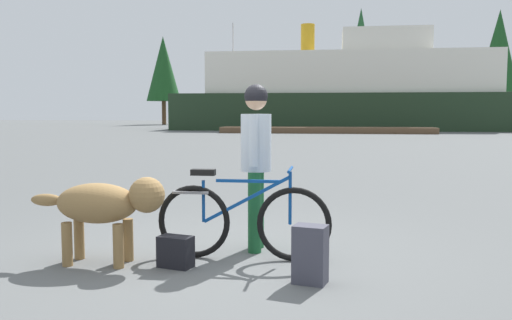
{
  "coord_description": "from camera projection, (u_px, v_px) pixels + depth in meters",
  "views": [
    {
      "loc": [
        1.07,
        -5.28,
        1.47
      ],
      "look_at": [
        0.2,
        0.88,
        0.92
      ],
      "focal_mm": 38.21,
      "sensor_mm": 36.0,
      "label": 1
    }
  ],
  "objects": [
    {
      "name": "ground_plane",
      "position": [
        224.0,
        258.0,
        5.48
      ],
      "size": [
        160.0,
        160.0,
        0.0
      ],
      "primitive_type": "plane",
      "color": "#595B5B"
    },
    {
      "name": "bicycle",
      "position": [
        242.0,
        220.0,
        5.4
      ],
      "size": [
        1.74,
        0.44,
        0.92
      ],
      "color": "black",
      "rests_on": "ground_plane"
    },
    {
      "name": "person_cyclist",
      "position": [
        256.0,
        151.0,
        5.71
      ],
      "size": [
        0.32,
        0.53,
        1.75
      ],
      "color": "#19592D",
      "rests_on": "ground_plane"
    },
    {
      "name": "dog",
      "position": [
        106.0,
        205.0,
        5.23
      ],
      "size": [
        1.35,
        0.46,
        0.85
      ],
      "color": "olive",
      "rests_on": "ground_plane"
    },
    {
      "name": "backpack",
      "position": [
        310.0,
        254.0,
        4.66
      ],
      "size": [
        0.32,
        0.26,
        0.5
      ],
      "primitive_type": "cube",
      "rotation": [
        0.0,
        0.0,
        -0.24
      ],
      "color": "#3F3F4C",
      "rests_on": "ground_plane"
    },
    {
      "name": "handbag_pannier",
      "position": [
        176.0,
        252.0,
        5.15
      ],
      "size": [
        0.36,
        0.26,
        0.3
      ],
      "primitive_type": "cube",
      "rotation": [
        0.0,
        0.0,
        -0.26
      ],
      "color": "black",
      "rests_on": "ground_plane"
    },
    {
      "name": "dock_pier",
      "position": [
        327.0,
        130.0,
        37.06
      ],
      "size": [
        14.37,
        2.56,
        0.4
      ],
      "primitive_type": "cube",
      "color": "brown",
      "rests_on": "ground_plane"
    },
    {
      "name": "ferry_boat",
      "position": [
        350.0,
        93.0,
        43.68
      ],
      "size": [
        27.62,
        7.8,
        8.44
      ],
      "color": "#1E331E",
      "rests_on": "ground_plane"
    },
    {
      "name": "sailboat_moored",
      "position": [
        233.0,
        122.0,
        48.96
      ],
      "size": [
        6.31,
        1.77,
        9.28
      ],
      "color": "navy",
      "rests_on": "ground_plane"
    },
    {
      "name": "pine_tree_far_left",
      "position": [
        163.0,
        69.0,
        60.17
      ],
      "size": [
        3.78,
        3.78,
        9.72
      ],
      "color": "#4C331E",
      "rests_on": "ground_plane"
    },
    {
      "name": "pine_tree_center",
      "position": [
        360.0,
        56.0,
        55.94
      ],
      "size": [
        3.8,
        3.8,
        12.0
      ],
      "color": "#4C331E",
      "rests_on": "ground_plane"
    },
    {
      "name": "pine_tree_far_right",
      "position": [
        499.0,
        51.0,
        56.01
      ],
      "size": [
        4.05,
        4.05,
        11.89
      ],
      "color": "#4C331E",
      "rests_on": "ground_plane"
    },
    {
      "name": "pine_tree_mid_back",
      "position": [
        415.0,
        78.0,
        63.78
      ],
      "size": [
        4.25,
        4.25,
        8.41
      ],
      "color": "#4C331E",
      "rests_on": "ground_plane"
    }
  ]
}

